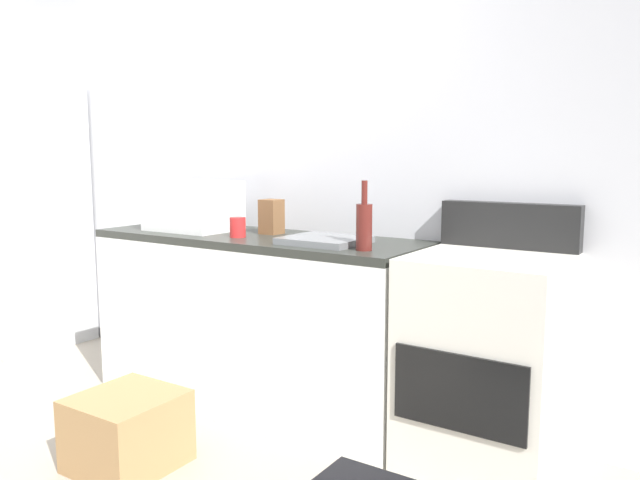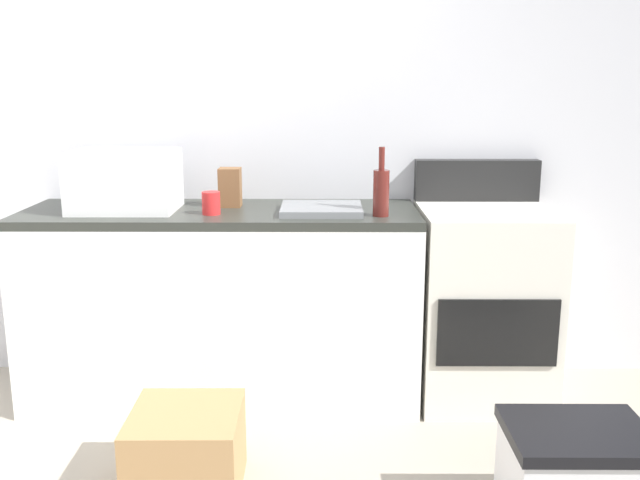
{
  "view_description": "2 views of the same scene",
  "coord_description": "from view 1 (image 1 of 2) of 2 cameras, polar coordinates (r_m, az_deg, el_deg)",
  "views": [
    {
      "loc": [
        2.3,
        -1.23,
        1.3
      ],
      "look_at": [
        0.78,
        1.08,
        0.92
      ],
      "focal_mm": 34.43,
      "sensor_mm": 36.0,
      "label": 1
    },
    {
      "loc": [
        0.78,
        -1.97,
        1.48
      ],
      "look_at": [
        0.76,
        1.21,
        0.76
      ],
      "focal_mm": 39.65,
      "sensor_mm": 36.0,
      "label": 2
    }
  ],
  "objects": [
    {
      "name": "stove_oven",
      "position": [
        2.69,
        15.15,
        -10.6
      ],
      "size": [
        0.6,
        0.61,
        1.1
      ],
      "color": "silver",
      "rests_on": "ground_plane"
    },
    {
      "name": "microwave",
      "position": [
        3.43,
        -11.71,
        3.15
      ],
      "size": [
        0.46,
        0.34,
        0.27
      ],
      "primitive_type": "cube",
      "color": "white",
      "rests_on": "kitchen_counter"
    },
    {
      "name": "coffee_mug",
      "position": [
        3.09,
        -7.65,
        1.18
      ],
      "size": [
        0.08,
        0.08,
        0.1
      ],
      "primitive_type": "cylinder",
      "color": "red",
      "rests_on": "kitchen_counter"
    },
    {
      "name": "knife_block",
      "position": [
        3.2,
        -4.54,
        2.17
      ],
      "size": [
        0.1,
        0.1,
        0.18
      ],
      "primitive_type": "cube",
      "color": "brown",
      "rests_on": "kitchen_counter"
    },
    {
      "name": "wall_back",
      "position": [
        3.61,
        -6.22,
        7.7
      ],
      "size": [
        5.0,
        0.1,
        2.6
      ],
      "primitive_type": "cube",
      "color": "silver",
      "rests_on": "ground_plane"
    },
    {
      "name": "refrigerator",
      "position": [
        4.72,
        -26.03,
        1.79
      ],
      "size": [
        0.68,
        0.66,
        1.75
      ],
      "primitive_type": "cube",
      "color": "silver",
      "rests_on": "ground_plane"
    },
    {
      "name": "kitchen_counter",
      "position": [
        3.26,
        -5.86,
        -7.41
      ],
      "size": [
        1.8,
        0.6,
        0.9
      ],
      "color": "white",
      "rests_on": "ground_plane"
    },
    {
      "name": "wine_bottle",
      "position": [
        2.63,
        4.12,
        1.4
      ],
      "size": [
        0.07,
        0.07,
        0.3
      ],
      "color": "#591E19",
      "rests_on": "kitchen_counter"
    },
    {
      "name": "sink_basin",
      "position": [
        2.85,
        0.42,
        -0.02
      ],
      "size": [
        0.36,
        0.32,
        0.03
      ],
      "primitive_type": "cube",
      "color": "slate",
      "rests_on": "kitchen_counter"
    },
    {
      "name": "cardboard_box_medium",
      "position": [
        2.82,
        -17.48,
        -16.56
      ],
      "size": [
        0.4,
        0.41,
        0.31
      ],
      "primitive_type": "cube",
      "rotation": [
        0.0,
        0.0,
        0.01
      ],
      "color": "#A37A4C",
      "rests_on": "ground_plane"
    }
  ]
}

